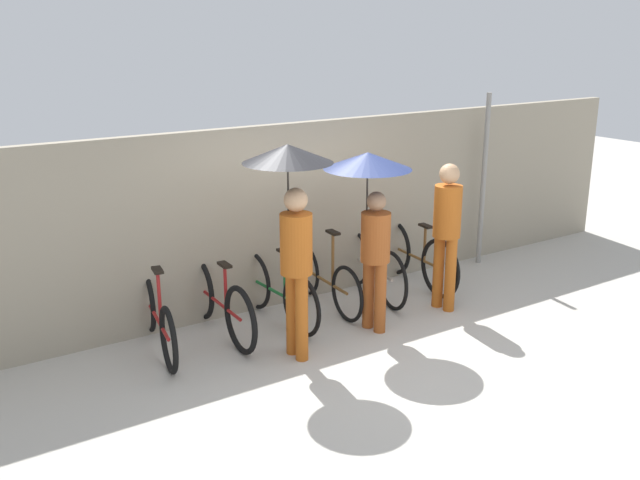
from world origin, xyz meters
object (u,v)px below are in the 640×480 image
parked_bicycle_5 (416,256)px  parked_bicycle_1 (219,302)px  parked_bicycle_2 (276,291)px  pedestrian_center (371,194)px  parked_bicycle_4 (373,267)px  parked_bicycle_3 (325,279)px  pedestrian_leading (291,200)px  pedestrian_trailing (447,225)px  parked_bicycle_0 (157,318)px

parked_bicycle_5 → parked_bicycle_1: bearing=95.5°
parked_bicycle_2 → pedestrian_center: size_ratio=0.86×
parked_bicycle_4 → parked_bicycle_3: bearing=98.4°
pedestrian_leading → pedestrian_center: pedestrian_leading is taller
parked_bicycle_5 → pedestrian_trailing: pedestrian_trailing is taller
parked_bicycle_3 → pedestrian_center: (0.07, -0.77, 1.17)m
pedestrian_leading → pedestrian_center: (1.05, 0.12, -0.10)m
parked_bicycle_0 → pedestrian_leading: (1.12, -0.85, 1.27)m
parked_bicycle_3 → parked_bicycle_2: bearing=98.7°
parked_bicycle_1 → parked_bicycle_5: bearing=-87.6°
parked_bicycle_0 → pedestrian_leading: 1.90m
parked_bicycle_1 → parked_bicycle_3: size_ratio=1.09×
parked_bicycle_4 → parked_bicycle_5: (0.70, 0.01, 0.01)m
parked_bicycle_3 → parked_bicycle_5: 1.40m
pedestrian_leading → parked_bicycle_5: bearing=20.0°
pedestrian_center → pedestrian_trailing: (1.08, -0.05, -0.49)m
parked_bicycle_5 → pedestrian_leading: bearing=115.2°
parked_bicycle_2 → parked_bicycle_0: bearing=86.4°
parked_bicycle_1 → parked_bicycle_5: 2.80m
parked_bicycle_2 → pedestrian_center: pedestrian_center is taller
parked_bicycle_3 → pedestrian_center: pedestrian_center is taller
parked_bicycle_3 → pedestrian_leading: bearing=135.7°
parked_bicycle_3 → parked_bicycle_0: bearing=94.6°
parked_bicycle_1 → parked_bicycle_5: size_ratio=1.02×
parked_bicycle_1 → pedestrian_leading: 1.57m
pedestrian_leading → pedestrian_trailing: (2.13, 0.06, -0.60)m
parked_bicycle_4 → parked_bicycle_1: bearing=100.2°
parked_bicycle_2 → parked_bicycle_4: (1.40, 0.04, 0.01)m
parked_bicycle_0 → parked_bicycle_5: parked_bicycle_5 is taller
parked_bicycle_5 → pedestrian_center: size_ratio=0.90×
parked_bicycle_1 → parked_bicycle_3: bearing=-86.7°
parked_bicycle_5 → parked_bicycle_2: bearing=96.4°
parked_bicycle_3 → parked_bicycle_4: parked_bicycle_4 is taller
parked_bicycle_2 → parked_bicycle_5: 2.10m
parked_bicycle_4 → pedestrian_leading: pedestrian_leading is taller
parked_bicycle_3 → pedestrian_leading: (-0.98, -0.88, 1.27)m
parked_bicycle_1 → pedestrian_leading: (0.42, -0.85, 1.25)m
parked_bicycle_0 → pedestrian_trailing: bearing=-93.7°
parked_bicycle_0 → parked_bicycle_5: (3.50, 0.01, 0.04)m
parked_bicycle_1 → pedestrian_center: (1.47, -0.74, 1.15)m
parked_bicycle_5 → pedestrian_leading: size_ratio=0.82×
parked_bicycle_0 → pedestrian_leading: pedestrian_leading is taller
parked_bicycle_0 → pedestrian_trailing: (3.25, -0.79, 0.68)m
parked_bicycle_4 → parked_bicycle_5: 0.70m
parked_bicycle_3 → pedestrian_center: bearing=-171.2°
parked_bicycle_0 → pedestrian_trailing: size_ratio=0.99×
parked_bicycle_5 → pedestrian_center: pedestrian_center is taller
parked_bicycle_5 → pedestrian_center: (-1.33, -0.75, 1.14)m
parked_bicycle_2 → parked_bicycle_3: 0.70m
parked_bicycle_2 → pedestrian_leading: (-0.28, -0.82, 1.26)m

